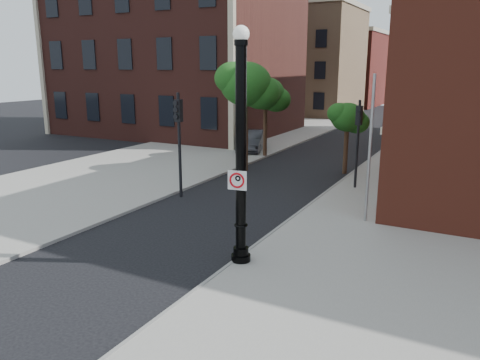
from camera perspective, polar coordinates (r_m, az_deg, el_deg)
The scene contains 16 objects.
ground at distance 14.54m, azimuth -9.26°, elevation -9.55°, with size 120.00×120.00×0.00m, color black.
sidewalk_right at distance 21.43m, azimuth 21.03°, elevation -2.44°, with size 8.00×60.00×0.12m, color gray.
sidewalk_left at distance 33.81m, azimuth -3.10°, elevation 4.16°, with size 10.00×50.00×0.12m, color gray.
curb_edge at distance 22.18m, azimuth 10.90°, elevation -1.19°, with size 0.10×60.00×0.14m, color gray.
victorian_building at distance 42.27m, azimuth -7.43°, elevation 17.82°, with size 18.60×14.60×17.95m.
bg_building_tan_a at distance 58.17m, azimuth 7.85°, elevation 13.97°, with size 12.00×12.00×12.00m, color #9A7454.
bg_building_red at distance 71.47m, azimuth 11.83°, elevation 12.96°, with size 12.00×12.00×10.00m, color maroon.
lamppost at distance 13.08m, azimuth 0.12°, elevation 2.33°, with size 0.57×0.57×6.75m.
no_parking_sign at distance 13.06m, azimuth -0.34°, elevation -0.02°, with size 0.55×0.13×0.56m.
parked_car at distance 31.97m, azimuth 1.45°, elevation 4.80°, with size 1.51×4.32×1.42m, color #2B2B30.
traffic_signal_left at distance 20.46m, azimuth -7.48°, elevation 6.33°, with size 0.30×0.38×4.59m.
traffic_signal_right at distance 22.19m, azimuth 14.22°, elevation 5.92°, with size 0.28×0.35×4.20m.
utility_pole at distance 17.37m, azimuth 15.53°, elevation 3.37°, with size 0.11×0.11×5.44m, color #999999.
street_tree_a at distance 25.51m, azimuth 0.88°, elevation 11.47°, with size 3.29×2.97×5.92m.
street_tree_b at distance 29.45m, azimuth 3.23°, elevation 10.38°, with size 2.79×2.52×5.03m.
street_tree_c at distance 25.58m, azimuth 13.03°, elevation 7.35°, with size 2.12×1.91×3.81m.
Camera 1 is at (8.20, -10.55, 5.72)m, focal length 35.00 mm.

